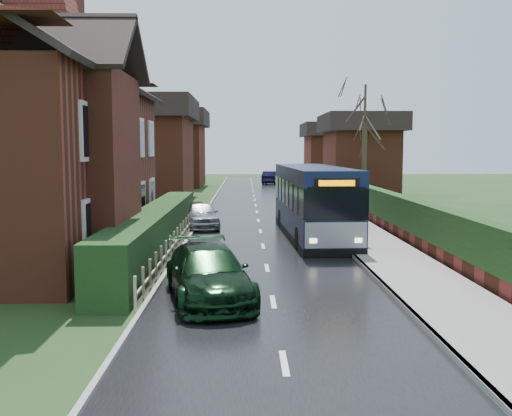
{
  "coord_description": "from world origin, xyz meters",
  "views": [
    {
      "loc": [
        -0.67,
        -15.57,
        3.73
      ],
      "look_at": [
        -0.32,
        3.08,
        1.8
      ],
      "focal_mm": 40.0,
      "sensor_mm": 36.0,
      "label": 1
    }
  ],
  "objects_px": {
    "bus": "(313,202)",
    "car_silver": "(201,214)",
    "car_green": "(208,273)",
    "bus_stop_sign": "(362,202)",
    "brick_house": "(16,131)"
  },
  "relations": [
    {
      "from": "bus",
      "to": "car_silver",
      "type": "bearing_deg",
      "value": 147.74
    },
    {
      "from": "car_green",
      "to": "bus_stop_sign",
      "type": "distance_m",
      "value": 9.41
    },
    {
      "from": "brick_house",
      "to": "car_silver",
      "type": "height_order",
      "value": "brick_house"
    },
    {
      "from": "brick_house",
      "to": "bus_stop_sign",
      "type": "bearing_deg",
      "value": 5.59
    },
    {
      "from": "car_green",
      "to": "bus_stop_sign",
      "type": "relative_size",
      "value": 1.75
    },
    {
      "from": "brick_house",
      "to": "bus",
      "type": "relative_size",
      "value": 1.47
    },
    {
      "from": "bus",
      "to": "car_green",
      "type": "height_order",
      "value": "bus"
    },
    {
      "from": "car_silver",
      "to": "car_green",
      "type": "distance_m",
      "value": 13.03
    },
    {
      "from": "car_green",
      "to": "bus",
      "type": "bearing_deg",
      "value": 57.22
    },
    {
      "from": "bus",
      "to": "car_green",
      "type": "xyz_separation_m",
      "value": [
        -3.8,
        -10.11,
        -0.82
      ]
    },
    {
      "from": "car_silver",
      "to": "car_green",
      "type": "xyz_separation_m",
      "value": [
        1.2,
        -12.97,
        0.01
      ]
    },
    {
      "from": "brick_house",
      "to": "bus_stop_sign",
      "type": "xyz_separation_m",
      "value": [
        12.52,
        1.22,
        -2.66
      ]
    },
    {
      "from": "car_silver",
      "to": "car_green",
      "type": "bearing_deg",
      "value": -94.55
    },
    {
      "from": "brick_house",
      "to": "bus",
      "type": "distance_m",
      "value": 11.9
    },
    {
      "from": "brick_house",
      "to": "car_silver",
      "type": "bearing_deg",
      "value": 47.81
    }
  ]
}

